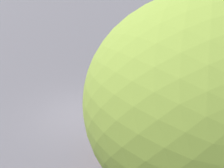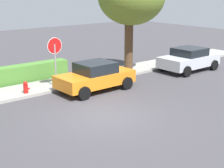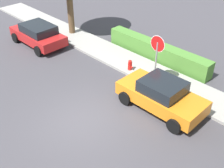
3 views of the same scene
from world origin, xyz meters
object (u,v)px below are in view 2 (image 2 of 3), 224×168
(stop_sign, at_px, (55,54))
(parked_car_silver, at_px, (189,59))
(parked_car_orange, at_px, (95,76))
(fire_hydrant, at_px, (26,89))

(stop_sign, xyz_separation_m, parked_car_silver, (8.46, -1.62, -1.10))
(parked_car_silver, bearing_deg, parked_car_orange, 177.99)
(stop_sign, distance_m, parked_car_silver, 8.68)
(parked_car_silver, relative_size, fire_hydrant, 5.50)
(stop_sign, height_order, parked_car_orange, stop_sign)
(parked_car_orange, height_order, parked_car_silver, parked_car_orange)
(stop_sign, height_order, parked_car_silver, stop_sign)
(stop_sign, bearing_deg, parked_car_silver, -10.83)
(stop_sign, distance_m, fire_hydrant, 2.22)
(parked_car_orange, bearing_deg, fire_hydrant, 156.21)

